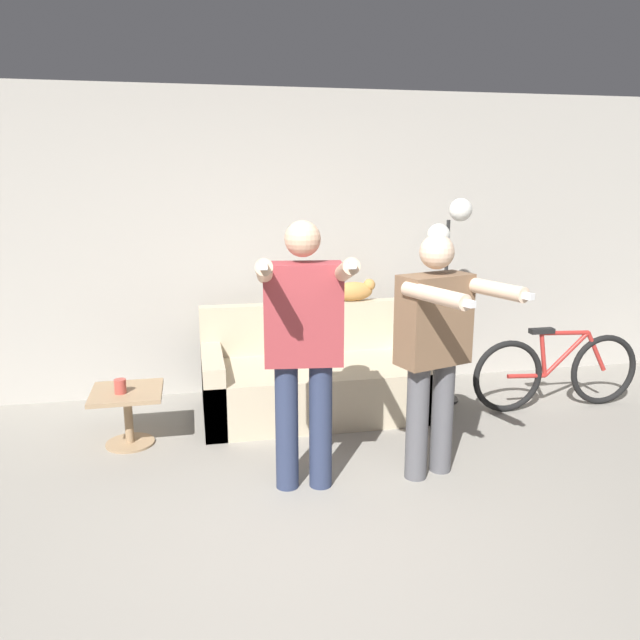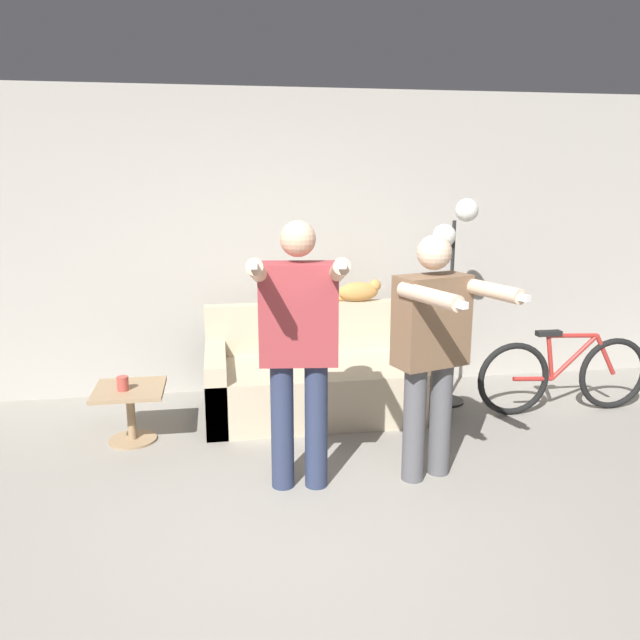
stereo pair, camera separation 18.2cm
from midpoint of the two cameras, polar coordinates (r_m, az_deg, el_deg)
name	(u,v)px [view 2 (the right image)]	position (r m, az deg, el deg)	size (l,w,h in m)	color
ground_plane	(307,582)	(3.21, 0.61, -22.86)	(16.00, 16.00, 0.00)	gray
wall_back	(260,245)	(5.47, -4.52, 6.88)	(10.00, 0.05, 2.60)	#B7B2A8
couch	(320,380)	(5.09, 1.05, -5.48)	(1.83, 0.92, 0.83)	beige
person_left	(299,338)	(3.65, -0.54, -1.66)	(0.58, 0.71, 1.64)	#2D3856
person_right	(433,342)	(3.87, 11.60, -2.03)	(0.64, 0.78, 1.54)	#56565B
cat	(359,291)	(5.34, 4.60, 2.64)	(0.47, 0.15, 0.19)	tan
floor_lamp	(454,251)	(5.19, 13.14, 6.14)	(0.37, 0.30, 1.71)	black
side_table	(130,402)	(4.69, -15.90, -7.26)	(0.49, 0.49, 0.41)	#A38460
cup	(123,383)	(4.60, -16.51, -5.59)	(0.08, 0.08, 0.10)	#B7473D
bicycle	(564,374)	(5.46, 22.32, -4.62)	(1.47, 0.07, 0.69)	black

